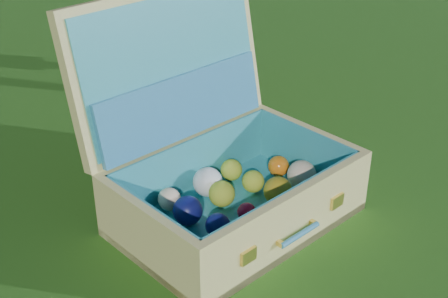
{
  "coord_description": "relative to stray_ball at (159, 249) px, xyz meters",
  "views": [
    {
      "loc": [
        -0.76,
        -1.34,
        1.06
      ],
      "look_at": [
        -0.14,
        0.09,
        0.2
      ],
      "focal_mm": 50.0,
      "sensor_mm": 36.0,
      "label": 1
    }
  ],
  "objects": [
    {
      "name": "suitcase",
      "position": [
        0.22,
        0.17,
        0.14
      ],
      "size": [
        0.81,
        0.75,
        0.62
      ],
      "rotation": [
        0.0,
        0.0,
        0.34
      ],
      "color": "#DACA75",
      "rests_on": "ground"
    },
    {
      "name": "stray_ball",
      "position": [
        0.0,
        0.0,
        0.0
      ],
      "size": [
        0.07,
        0.07,
        0.07
      ],
      "primitive_type": "sphere",
      "color": "#3A5D98",
      "rests_on": "ground"
    },
    {
      "name": "ground",
      "position": [
        0.39,
        0.07,
        -0.04
      ],
      "size": [
        60.0,
        60.0,
        0.0
      ],
      "primitive_type": "plane",
      "color": "#215114",
      "rests_on": "ground"
    }
  ]
}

